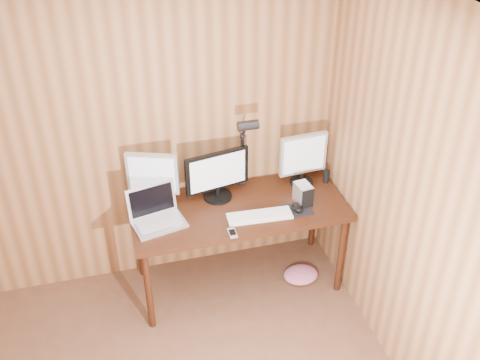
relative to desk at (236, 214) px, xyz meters
name	(u,v)px	position (x,y,z in m)	size (l,w,h in m)	color
desk	(236,214)	(0.00, 0.00, 0.00)	(1.60, 0.70, 0.75)	black
monitor_center	(217,175)	(-0.12, 0.09, 0.32)	(0.50, 0.22, 0.39)	black
monitor_left	(153,178)	(-0.59, 0.13, 0.35)	(0.37, 0.18, 0.43)	black
monitor_right	(303,158)	(0.56, 0.11, 0.35)	(0.38, 0.18, 0.43)	black
laptop	(156,214)	(-0.61, -0.09, 0.19)	(0.41, 0.35, 0.26)	silver
keyboard	(260,216)	(0.12, -0.24, 0.13)	(0.48, 0.17, 0.02)	white
mousepad	(297,210)	(0.41, -0.22, 0.12)	(0.21, 0.17, 0.00)	black
mouse	(297,207)	(0.41, -0.22, 0.15)	(0.07, 0.12, 0.04)	black
hard_drive	(303,194)	(0.48, -0.15, 0.20)	(0.12, 0.16, 0.16)	silver
phone	(232,233)	(-0.12, -0.37, 0.13)	(0.06, 0.11, 0.01)	silver
speaker	(326,176)	(0.76, 0.07, 0.18)	(0.05, 0.05, 0.11)	black
desk_lamp	(245,142)	(0.11, 0.15, 0.53)	(0.15, 0.22, 0.66)	black
fabric_pile	(301,275)	(0.50, -0.18, -0.58)	(0.28, 0.23, 0.09)	#D66792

